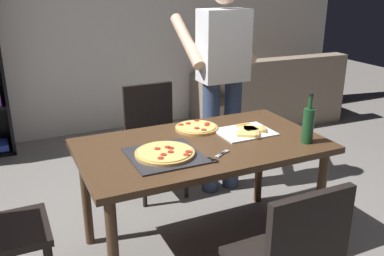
# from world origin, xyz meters

# --- Properties ---
(ground_plane) EXTENTS (12.00, 12.00, 0.00)m
(ground_plane) POSITION_xyz_m (0.00, 0.00, 0.00)
(ground_plane) COLOR gray
(back_wall) EXTENTS (6.40, 0.10, 2.80)m
(back_wall) POSITION_xyz_m (0.00, 2.60, 1.40)
(back_wall) COLOR silver
(back_wall) RESTS_ON ground_plane
(dining_table) EXTENTS (1.52, 0.86, 0.75)m
(dining_table) POSITION_xyz_m (0.00, 0.00, 0.67)
(dining_table) COLOR #4C331E
(dining_table) RESTS_ON ground_plane
(chair_far_side) EXTENTS (0.42, 0.42, 0.90)m
(chair_far_side) POSITION_xyz_m (0.00, 0.91, 0.51)
(chair_far_side) COLOR black
(chair_far_side) RESTS_ON ground_plane
(couch) EXTENTS (1.73, 0.92, 0.85)m
(couch) POSITION_xyz_m (1.90, 1.99, 0.30)
(couch) COLOR gray
(couch) RESTS_ON ground_plane
(person_serving_pizza) EXTENTS (0.55, 0.54, 1.75)m
(person_serving_pizza) POSITION_xyz_m (0.52, 0.69, 1.00)
(person_serving_pizza) COLOR #38476B
(person_serving_pizza) RESTS_ON ground_plane
(pepperoni_pizza_on_tray) EXTENTS (0.41, 0.41, 0.04)m
(pepperoni_pizza_on_tray) POSITION_xyz_m (-0.29, -0.10, 0.77)
(pepperoni_pizza_on_tray) COLOR #2D2D33
(pepperoni_pizza_on_tray) RESTS_ON dining_table
(pizza_slices_on_towel) EXTENTS (0.36, 0.29, 0.03)m
(pizza_slices_on_towel) POSITION_xyz_m (0.35, 0.03, 0.76)
(pizza_slices_on_towel) COLOR white
(pizza_slices_on_towel) RESTS_ON dining_table
(wine_bottle) EXTENTS (0.07, 0.07, 0.32)m
(wine_bottle) POSITION_xyz_m (0.59, -0.27, 0.87)
(wine_bottle) COLOR #194723
(wine_bottle) RESTS_ON dining_table
(kitchen_scissors) EXTENTS (0.19, 0.14, 0.01)m
(kitchen_scissors) POSITION_xyz_m (-0.04, -0.25, 0.76)
(kitchen_scissors) COLOR silver
(kitchen_scissors) RESTS_ON dining_table
(second_pizza_plain) EXTENTS (0.29, 0.29, 0.03)m
(second_pizza_plain) POSITION_xyz_m (0.08, 0.24, 0.76)
(second_pizza_plain) COLOR tan
(second_pizza_plain) RESTS_ON dining_table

